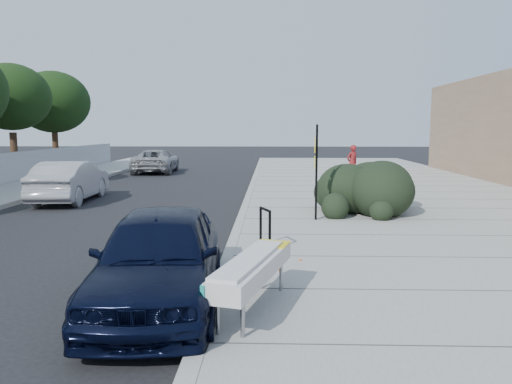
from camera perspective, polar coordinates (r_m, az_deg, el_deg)
ground at (r=11.81m, az=-2.38°, el=-5.52°), size 120.00×120.00×0.00m
sidewalk_near at (r=17.35m, az=17.67°, el=-1.47°), size 11.20×50.00×0.15m
curb_near at (r=16.70m, az=-1.15°, el=-1.42°), size 0.22×50.00×0.17m
curb_far at (r=18.88m, az=-26.19°, el=-1.16°), size 0.22×50.00×0.17m
tree_far_e at (r=28.81m, az=-26.23°, el=9.69°), size 4.00×4.00×5.90m
tree_far_f at (r=33.32m, az=-22.17°, el=9.49°), size 4.40×4.40×6.07m
bench at (r=6.86m, az=-0.35°, el=-8.81°), size 1.12×2.42×0.72m
bike_rack at (r=10.28m, az=1.05°, el=-3.70°), size 0.25×0.54×0.84m
sign_post at (r=13.50m, az=6.86°, el=2.96°), size 0.11×0.30×2.57m
hedge at (r=15.90m, az=11.80°, el=1.24°), size 2.47×4.56×1.66m
sedan_navy at (r=7.52m, az=-11.00°, el=-7.36°), size 2.08×4.45×1.47m
wagon_silver at (r=19.10m, az=-20.46°, el=1.18°), size 1.75×4.51×1.47m
suv_silver at (r=30.15m, az=-11.38°, el=3.49°), size 2.54×5.03×1.36m
pedestrian at (r=23.74m, az=10.93°, el=3.27°), size 0.74×0.68×1.70m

